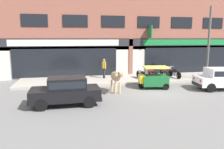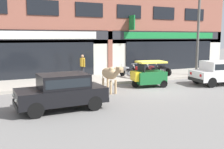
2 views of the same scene
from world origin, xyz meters
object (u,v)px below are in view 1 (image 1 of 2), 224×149
at_px(auto_rickshaw, 154,79).
at_px(utility_pole, 209,43).
at_px(motorcycle_2, 165,73).
at_px(motorcycle_3, 175,73).
at_px(motorcycle_0, 141,74).
at_px(motorcycle_1, 152,74).
at_px(pedestrian, 104,66).
at_px(cow, 116,77).
at_px(car_1, 222,78).
at_px(car_0, 66,90).

height_order(auto_rickshaw, utility_pole, utility_pole).
xyz_separation_m(auto_rickshaw, motorcycle_2, (2.09, 2.71, -0.11)).
bearing_deg(motorcycle_3, motorcycle_0, 178.00).
relative_size(motorcycle_1, pedestrian, 1.13).
relative_size(cow, car_1, 0.57).
bearing_deg(motorcycle_3, motorcycle_2, -177.06).
xyz_separation_m(auto_rickshaw, utility_pole, (5.27, 1.68, 2.37)).
relative_size(cow, motorcycle_3, 1.19).
relative_size(cow, pedestrian, 1.35).
height_order(motorcycle_0, motorcycle_3, same).
bearing_deg(cow, utility_pole, 15.73).
relative_size(motorcycle_3, utility_pole, 0.32).
xyz_separation_m(motorcycle_1, motorcycle_2, (1.07, 0.01, 0.00)).
relative_size(cow, motorcycle_2, 1.19).
xyz_separation_m(cow, car_0, (-3.11, -2.08, -0.19)).
distance_m(car_1, utility_pole, 3.81).
bearing_deg(motorcycle_2, motorcycle_1, -179.43).
xyz_separation_m(auto_rickshaw, motorcycle_0, (0.12, 2.86, -0.11)).
bearing_deg(auto_rickshaw, utility_pole, 17.72).
xyz_separation_m(pedestrian, utility_pole, (8.09, -2.02, 1.89)).
bearing_deg(motorcycle_1, car_1, -49.84).
height_order(cow, motorcycle_1, cow).
bearing_deg(motorcycle_1, car_0, -142.17).
height_order(car_0, auto_rickshaw, auto_rickshaw).
bearing_deg(motorcycle_1, motorcycle_2, 0.57).
height_order(car_1, motorcycle_3, car_1).
xyz_separation_m(motorcycle_2, motorcycle_3, (0.93, 0.05, 0.00)).
height_order(cow, car_0, cow).
bearing_deg(motorcycle_0, utility_pole, -12.87).
bearing_deg(motorcycle_0, motorcycle_1, -10.12).
bearing_deg(motorcycle_3, motorcycle_1, -178.33).
relative_size(car_0, utility_pole, 0.63).
distance_m(cow, auto_rickshaw, 2.87).
bearing_deg(pedestrian, motorcycle_3, -9.18).
bearing_deg(motorcycle_0, motorcycle_3, -2.00).
bearing_deg(pedestrian, motorcycle_0, -15.95).
bearing_deg(utility_pole, motorcycle_2, 162.09).
bearing_deg(car_0, car_1, 7.72).
relative_size(auto_rickshaw, utility_pole, 0.36).
height_order(car_0, pedestrian, pedestrian).
distance_m(car_1, motorcycle_1, 5.21).
bearing_deg(auto_rickshaw, car_1, -16.28).
bearing_deg(auto_rickshaw, motorcycle_0, 87.50).
height_order(pedestrian, utility_pole, utility_pole).
xyz_separation_m(car_1, motorcycle_0, (-4.25, 4.13, -0.27)).
height_order(car_1, pedestrian, pedestrian).
distance_m(motorcycle_2, utility_pole, 4.16).
distance_m(motorcycle_1, motorcycle_3, 2.00).
bearing_deg(utility_pole, car_1, -106.86).
bearing_deg(car_0, auto_rickshaw, 24.35).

